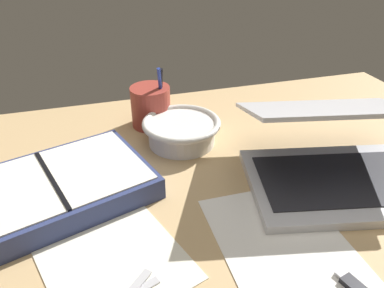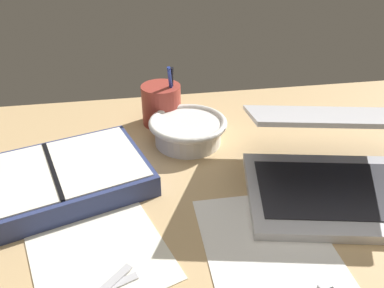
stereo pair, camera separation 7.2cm
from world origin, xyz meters
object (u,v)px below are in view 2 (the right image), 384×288
(bowl, at_px, (188,130))
(pen_cup, at_px, (162,104))
(laptop, at_px, (338,166))
(planner, at_px, (55,179))

(bowl, relative_size, pen_cup, 1.14)
(pen_cup, bearing_deg, laptop, -47.88)
(pen_cup, distance_m, planner, 0.33)
(bowl, bearing_deg, laptop, -41.66)
(pen_cup, relative_size, planner, 0.40)
(pen_cup, height_order, planner, pen_cup)
(laptop, height_order, pen_cup, laptop)
(laptop, relative_size, pen_cup, 2.47)
(bowl, xyz_separation_m, planner, (-0.28, -0.13, -0.01))
(pen_cup, xyz_separation_m, planner, (-0.23, -0.24, -0.03))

